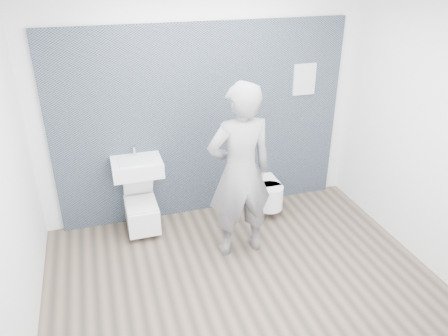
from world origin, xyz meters
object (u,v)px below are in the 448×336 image
object	(u,v)px
toilet_square	(142,213)
visitor	(240,172)
washbasin	(137,167)
toilet_rounded	(266,193)

from	to	relation	value
toilet_square	visitor	distance (m)	1.43
washbasin	visitor	size ratio (longest dim) A/B	0.29
visitor	washbasin	bearing A→B (deg)	-39.56
toilet_square	visitor	size ratio (longest dim) A/B	0.34
washbasin	visitor	xyz separation A→B (m)	(1.00, -0.75, 0.14)
washbasin	toilet_rounded	xyz separation A→B (m)	(1.61, -0.08, -0.58)
washbasin	toilet_rounded	distance (m)	1.71
washbasin	toilet_rounded	size ratio (longest dim) A/B	0.99
toilet_rounded	visitor	size ratio (longest dim) A/B	0.29
toilet_square	toilet_rounded	world-z (taller)	toilet_square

